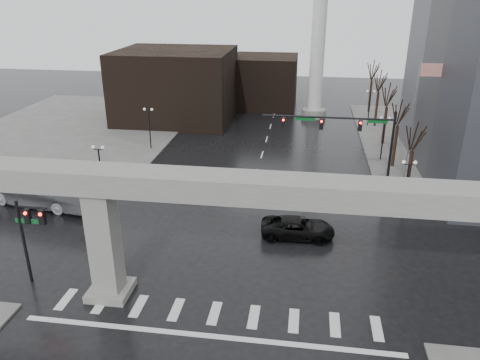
{
  "coord_description": "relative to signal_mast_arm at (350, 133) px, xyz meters",
  "views": [
    {
      "loc": [
        4.82,
        -23.6,
        18.43
      ],
      "look_at": [
        0.07,
        9.35,
        4.5
      ],
      "focal_mm": 35.0,
      "sensor_mm": 36.0,
      "label": 1
    }
  ],
  "objects": [
    {
      "name": "smokestack",
      "position": [
        -2.99,
        27.2,
        7.52
      ],
      "size": [
        3.6,
        3.6,
        30.0
      ],
      "color": "silver",
      "rests_on": "ground"
    },
    {
      "name": "lamp_left_1",
      "position": [
        -22.49,
        9.2,
        -2.36
      ],
      "size": [
        1.22,
        0.32,
        5.11
      ],
      "color": "black",
      "rests_on": "ground"
    },
    {
      "name": "sidewalk_ne",
      "position": [
        17.01,
        17.2,
        -5.75
      ],
      "size": [
        28.0,
        36.0,
        0.15
      ],
      "primitive_type": "cube",
      "color": "slate",
      "rests_on": "ground"
    },
    {
      "name": "lamp_left_0",
      "position": [
        -22.49,
        -4.8,
        -2.36
      ],
      "size": [
        1.22,
        0.32,
        5.11
      ],
      "color": "black",
      "rests_on": "ground"
    },
    {
      "name": "tree_right_1",
      "position": [
        5.54,
        7.22,
        -2.98
      ],
      "size": [
        1.09,
        1.61,
        7.67
      ],
      "color": "black",
      "rests_on": "ground"
    },
    {
      "name": "ground",
      "position": [
        -8.99,
        -18.8,
        -5.83
      ],
      "size": [
        160.0,
        160.0,
        0.0
      ],
      "primitive_type": "plane",
      "color": "black",
      "rests_on": "ground"
    },
    {
      "name": "lamp_left_2",
      "position": [
        -22.49,
        23.2,
        -2.36
      ],
      "size": [
        1.22,
        0.32,
        5.11
      ],
      "color": "black",
      "rests_on": "ground"
    },
    {
      "name": "building_far_mid",
      "position": [
        -10.99,
        33.2,
        -1.83
      ],
      "size": [
        10.0,
        10.0,
        8.0
      ],
      "primitive_type": "cube",
      "color": "black",
      "rests_on": "ground"
    },
    {
      "name": "tree_right_4",
      "position": [
        5.54,
        31.22,
        -2.79
      ],
      "size": [
        1.12,
        1.69,
        8.19
      ],
      "color": "black",
      "rests_on": "ground"
    },
    {
      "name": "pickup_truck",
      "position": [
        -4.3,
        -9.69,
        -5.03
      ],
      "size": [
        5.85,
        2.86,
        1.6
      ],
      "primitive_type": "imported",
      "rotation": [
        0.0,
        0.0,
        1.61
      ],
      "color": "black",
      "rests_on": "ground"
    },
    {
      "name": "tree_right_0",
      "position": [
        5.54,
        -0.78,
        -3.04
      ],
      "size": [
        1.09,
        1.58,
        7.5
      ],
      "color": "black",
      "rests_on": "ground"
    },
    {
      "name": "signal_left_pole",
      "position": [
        -21.24,
        -18.3,
        -1.76
      ],
      "size": [
        2.3,
        0.3,
        6.0
      ],
      "color": "black",
      "rests_on": "ground"
    },
    {
      "name": "lamp_right_2",
      "position": [
        4.51,
        23.2,
        -2.36
      ],
      "size": [
        1.22,
        0.32,
        5.11
      ],
      "color": "black",
      "rests_on": "ground"
    },
    {
      "name": "tree_right_3",
      "position": [
        5.54,
        23.22,
        -2.85
      ],
      "size": [
        1.11,
        1.66,
        8.02
      ],
      "color": "black",
      "rests_on": "ground"
    },
    {
      "name": "flagpole_assembly",
      "position": [
        6.3,
        3.2,
        1.7
      ],
      "size": [
        2.06,
        0.12,
        12.0
      ],
      "color": "silver",
      "rests_on": "ground"
    },
    {
      "name": "signal_mast_arm",
      "position": [
        0.0,
        0.0,
        0.0
      ],
      "size": [
        12.12,
        0.43,
        8.0
      ],
      "color": "black",
      "rests_on": "ground"
    },
    {
      "name": "elevated_guideway",
      "position": [
        -7.73,
        -18.8,
        1.05
      ],
      "size": [
        48.0,
        2.6,
        8.7
      ],
      "color": "#999791",
      "rests_on": "ground"
    },
    {
      "name": "lamp_right_1",
      "position": [
        4.51,
        9.2,
        -2.36
      ],
      "size": [
        1.22,
        0.32,
        5.11
      ],
      "color": "black",
      "rests_on": "ground"
    },
    {
      "name": "sidewalk_nw",
      "position": [
        -34.99,
        17.2,
        -5.75
      ],
      "size": [
        28.0,
        36.0,
        0.15
      ],
      "primitive_type": "cube",
      "color": "slate",
      "rests_on": "ground"
    },
    {
      "name": "lamp_right_0",
      "position": [
        4.51,
        -4.8,
        -2.36
      ],
      "size": [
        1.22,
        0.32,
        5.11
      ],
      "color": "black",
      "rests_on": "ground"
    },
    {
      "name": "tree_right_2",
      "position": [
        5.54,
        15.22,
        -2.91
      ],
      "size": [
        1.1,
        1.63,
        7.85
      ],
      "color": "black",
      "rests_on": "ground"
    },
    {
      "name": "city_bus",
      "position": [
        -28.1,
        -6.81,
        -3.98
      ],
      "size": [
        13.62,
        5.44,
        3.7
      ],
      "primitive_type": "imported",
      "rotation": [
        0.0,
        0.0,
        1.39
      ],
      "color": "#B1B2B6",
      "rests_on": "ground"
    },
    {
      "name": "building_far_left",
      "position": [
        -22.99,
        23.2,
        -0.83
      ],
      "size": [
        16.0,
        14.0,
        10.0
      ],
      "primitive_type": "cube",
      "color": "black",
      "rests_on": "ground"
    }
  ]
}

